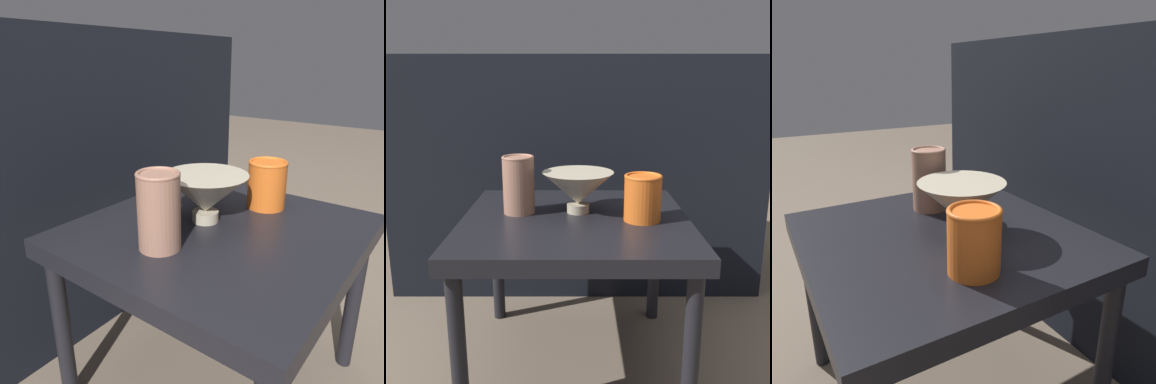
# 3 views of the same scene
# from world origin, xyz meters

# --- Properties ---
(ground_plane) EXTENTS (8.00, 8.00, 0.00)m
(ground_plane) POSITION_xyz_m (0.00, 0.00, 0.00)
(ground_plane) COLOR #6B5B4C
(table) EXTENTS (0.56, 0.55, 0.42)m
(table) POSITION_xyz_m (0.00, 0.00, 0.37)
(table) COLOR black
(table) RESTS_ON ground_plane
(couch_backdrop) EXTENTS (1.30, 0.50, 0.83)m
(couch_backdrop) POSITION_xyz_m (0.00, 0.63, 0.41)
(couch_backdrop) COLOR black
(couch_backdrop) RESTS_ON ground_plane
(bowl) EXTENTS (0.18, 0.18, 0.11)m
(bowl) POSITION_xyz_m (0.01, 0.04, 0.48)
(bowl) COLOR #B2A88E
(bowl) RESTS_ON table
(vase_textured_left) EXTENTS (0.08, 0.08, 0.15)m
(vase_textured_left) POSITION_xyz_m (-0.14, 0.04, 0.49)
(vase_textured_left) COLOR #996B56
(vase_textured_left) RESTS_ON table
(vase_colorful_right) EXTENTS (0.09, 0.09, 0.11)m
(vase_colorful_right) POSITION_xyz_m (0.16, -0.03, 0.47)
(vase_colorful_right) COLOR orange
(vase_colorful_right) RESTS_ON table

